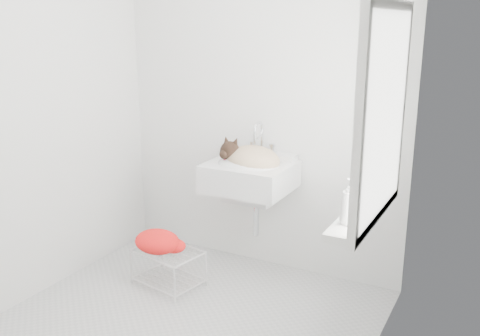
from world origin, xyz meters
The scene contains 15 objects.
floor centered at (0.00, 0.00, 0.00)m, with size 2.20×2.00×0.02m, color #BABABA.
back_wall centered at (0.00, 1.00, 1.25)m, with size 2.20×0.02×2.50m, color white.
right_wall centered at (1.10, 0.00, 1.25)m, with size 0.02×2.00×2.50m, color white.
left_wall centered at (-1.10, 0.00, 1.25)m, with size 0.02×2.00×2.50m, color white.
window_glass centered at (1.09, 0.20, 1.35)m, with size 0.01×0.80×1.00m, color white.
window_frame centered at (1.07, 0.20, 1.35)m, with size 0.04×0.90×1.10m, color white.
windowsill centered at (1.01, 0.20, 0.83)m, with size 0.16×0.88×0.04m, color white.
sink centered at (0.06, 0.74, 0.85)m, with size 0.57×0.50×0.23m, color white.
faucet centered at (0.06, 0.92, 0.99)m, with size 0.21×0.15×0.21m, color silver, non-canonical shape.
cat centered at (0.07, 0.72, 0.89)m, with size 0.41×0.33×0.25m.
wire_rack centered at (-0.38, 0.34, 0.15)m, with size 0.44×0.31×0.26m, color silver.
towel centered at (-0.43, 0.29, 0.29)m, with size 0.34×0.24×0.14m, color #F62F10.
bottle_a centered at (1.00, -0.06, 0.85)m, with size 0.07×0.07×0.19m, color white.
bottle_b centered at (1.00, 0.18, 0.85)m, with size 0.09×0.09×0.20m, color teal.
bottle_c centered at (1.00, 0.36, 0.85)m, with size 0.13×0.13×0.17m, color silver.
Camera 1 is at (1.66, -2.41, 1.80)m, focal length 39.51 mm.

